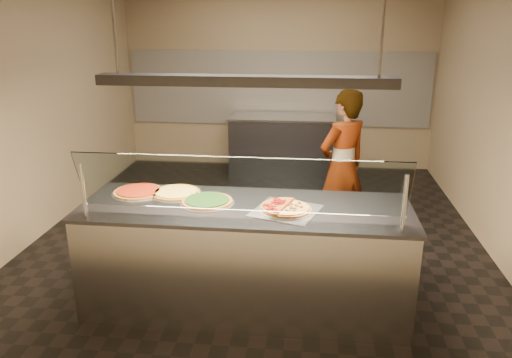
# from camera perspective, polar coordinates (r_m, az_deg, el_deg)

# --- Properties ---
(ground) EXTENTS (5.00, 6.00, 0.02)m
(ground) POSITION_cam_1_polar(r_m,az_deg,el_deg) (5.77, 0.22, -6.79)
(ground) COLOR black
(ground) RESTS_ON ground
(wall_back) EXTENTS (5.00, 0.02, 3.00)m
(wall_back) POSITION_cam_1_polar(r_m,az_deg,el_deg) (8.28, 2.58, 11.70)
(wall_back) COLOR #9A8463
(wall_back) RESTS_ON ground
(wall_front) EXTENTS (5.00, 0.02, 3.00)m
(wall_front) POSITION_cam_1_polar(r_m,az_deg,el_deg) (2.44, -7.58, -4.07)
(wall_front) COLOR #9A8463
(wall_front) RESTS_ON ground
(wall_left) EXTENTS (0.02, 6.00, 3.00)m
(wall_left) POSITION_cam_1_polar(r_m,az_deg,el_deg) (6.12, -24.07, 7.91)
(wall_left) COLOR #9A8463
(wall_left) RESTS_ON ground
(wall_right) EXTENTS (0.02, 6.00, 3.00)m
(wall_right) POSITION_cam_1_polar(r_m,az_deg,el_deg) (5.63, 26.76, 6.78)
(wall_right) COLOR #9A8463
(wall_right) RESTS_ON ground
(tile_band) EXTENTS (4.90, 0.02, 1.20)m
(tile_band) POSITION_cam_1_polar(r_m,az_deg,el_deg) (8.28, 2.55, 10.31)
(tile_band) COLOR silver
(tile_band) RESTS_ON wall_back
(serving_counter) EXTENTS (2.73, 0.94, 0.93)m
(serving_counter) POSITION_cam_1_polar(r_m,az_deg,el_deg) (4.31, -1.15, -8.85)
(serving_counter) COLOR #B7B7BC
(serving_counter) RESTS_ON ground
(sneeze_guard) EXTENTS (2.49, 0.18, 0.54)m
(sneeze_guard) POSITION_cam_1_polar(r_m,az_deg,el_deg) (3.70, -1.93, -0.70)
(sneeze_guard) COLOR #B7B7BC
(sneeze_guard) RESTS_ON serving_counter
(perforated_tray) EXTENTS (0.62, 0.62, 0.01)m
(perforated_tray) POSITION_cam_1_polar(r_m,az_deg,el_deg) (4.02, 3.43, -3.57)
(perforated_tray) COLOR silver
(perforated_tray) RESTS_ON serving_counter
(half_pizza_pepperoni) EXTENTS (0.32, 0.45, 0.05)m
(half_pizza_pepperoni) POSITION_cam_1_polar(r_m,az_deg,el_deg) (4.01, 2.04, -3.14)
(half_pizza_pepperoni) COLOR brown
(half_pizza_pepperoni) RESTS_ON perforated_tray
(half_pizza_sausage) EXTENTS (0.32, 0.45, 0.04)m
(half_pizza_sausage) POSITION_cam_1_polar(r_m,az_deg,el_deg) (4.00, 4.81, -3.35)
(half_pizza_sausage) COLOR brown
(half_pizza_sausage) RESTS_ON perforated_tray
(pizza_spinach) EXTENTS (0.46, 0.46, 0.03)m
(pizza_spinach) POSITION_cam_1_polar(r_m,az_deg,el_deg) (4.20, -5.60, -2.51)
(pizza_spinach) COLOR silver
(pizza_spinach) RESTS_ON serving_counter
(pizza_cheese) EXTENTS (0.45, 0.45, 0.03)m
(pizza_cheese) POSITION_cam_1_polar(r_m,az_deg,el_deg) (4.44, -9.10, -1.51)
(pizza_cheese) COLOR silver
(pizza_cheese) RESTS_ON serving_counter
(pizza_tomato) EXTENTS (0.46, 0.46, 0.03)m
(pizza_tomato) POSITION_cam_1_polar(r_m,az_deg,el_deg) (4.53, -13.27, -1.38)
(pizza_tomato) COLOR silver
(pizza_tomato) RESTS_ON serving_counter
(pizza_spatula) EXTENTS (0.20, 0.23, 0.02)m
(pizza_spatula) POSITION_cam_1_polar(r_m,az_deg,el_deg) (4.37, -6.80, -1.53)
(pizza_spatula) COLOR #B7B7BC
(pizza_spatula) RESTS_ON pizza_spinach
(prep_table) EXTENTS (1.66, 0.74, 0.93)m
(prep_table) POSITION_cam_1_polar(r_m,az_deg,el_deg) (8.01, 3.01, 3.95)
(prep_table) COLOR #3D3D42
(prep_table) RESTS_ON ground
(worker) EXTENTS (0.74, 0.71, 1.70)m
(worker) POSITION_cam_1_polar(r_m,az_deg,el_deg) (5.54, 9.86, 1.38)
(worker) COLOR #24212A
(worker) RESTS_ON ground
(heat_lamp_housing) EXTENTS (2.30, 0.18, 0.08)m
(heat_lamp_housing) POSITION_cam_1_polar(r_m,az_deg,el_deg) (3.87, -1.29, 11.16)
(heat_lamp_housing) COLOR #3D3D42
(heat_lamp_housing) RESTS_ON ceiling
(lamp_rod_left) EXTENTS (0.02, 0.02, 1.01)m
(lamp_rod_left) POSITION_cam_1_polar(r_m,az_deg,el_deg) (4.10, -16.12, 18.52)
(lamp_rod_left) COLOR #B7B7BC
(lamp_rod_left) RESTS_ON ceiling
(lamp_rod_right) EXTENTS (0.02, 0.02, 1.01)m
(lamp_rod_right) POSITION_cam_1_polar(r_m,az_deg,el_deg) (3.84, 14.47, 18.73)
(lamp_rod_right) COLOR #B7B7BC
(lamp_rod_right) RESTS_ON ceiling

